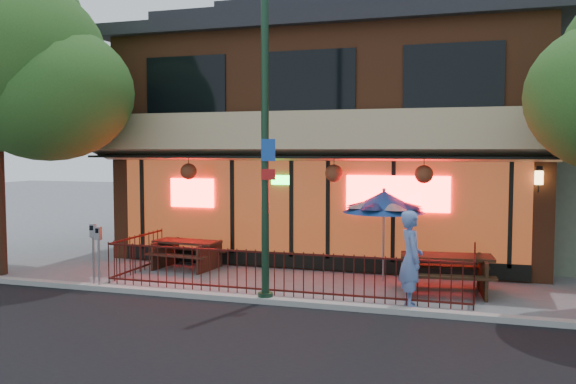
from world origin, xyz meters
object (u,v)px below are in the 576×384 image
at_px(street_light, 265,152).
at_px(picnic_table_right, 446,268).
at_px(parking_meter_far, 93,245).
at_px(pedestrian, 411,259).
at_px(parking_meter_near, 99,247).
at_px(picnic_table_left, 187,250).
at_px(patio_umbrella, 384,202).

bearing_deg(street_light, picnic_table_right, 28.71).
distance_m(street_light, picnic_table_right, 4.85).
relative_size(street_light, parking_meter_far, 4.64).
bearing_deg(pedestrian, picnic_table_right, -42.76).
height_order(parking_meter_near, parking_meter_far, parking_meter_far).
distance_m(picnic_table_left, parking_meter_far, 3.01).
relative_size(street_light, pedestrian, 3.53).
bearing_deg(pedestrian, street_light, 80.43).
bearing_deg(picnic_table_left, pedestrian, -20.41).
relative_size(street_light, parking_meter_near, 4.80).
relative_size(picnic_table_right, parking_meter_far, 1.43).
relative_size(street_light, patio_umbrella, 3.07).
height_order(pedestrian, parking_meter_near, pedestrian).
xyz_separation_m(street_light, patio_umbrella, (2.06, 2.80, -1.20)).
bearing_deg(picnic_table_left, street_light, -41.01).
xyz_separation_m(street_light, parking_meter_far, (-4.20, 0.00, -2.13)).
distance_m(picnic_table_left, picnic_table_right, 6.87).
distance_m(parking_meter_near, parking_meter_far, 0.22).
height_order(patio_umbrella, parking_meter_near, patio_umbrella).
height_order(street_light, picnic_table_right, street_light).
xyz_separation_m(picnic_table_left, pedestrian, (6.18, -2.30, 0.49)).
bearing_deg(picnic_table_right, parking_meter_near, -164.92).
xyz_separation_m(picnic_table_right, patio_umbrella, (-1.53, 0.83, 1.38)).
bearing_deg(patio_umbrella, parking_meter_near, -154.60).
xyz_separation_m(picnic_table_right, parking_meter_near, (-7.60, -2.05, 0.42)).
bearing_deg(picnic_table_right, picnic_table_left, 173.04).
relative_size(patio_umbrella, parking_meter_near, 1.56).
height_order(street_light, parking_meter_near, street_light).
relative_size(street_light, picnic_table_left, 3.69).
xyz_separation_m(picnic_table_left, patio_umbrella, (5.29, -0.00, 1.45)).
height_order(patio_umbrella, pedestrian, patio_umbrella).
xyz_separation_m(patio_umbrella, parking_meter_far, (-6.27, -2.80, -0.92)).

